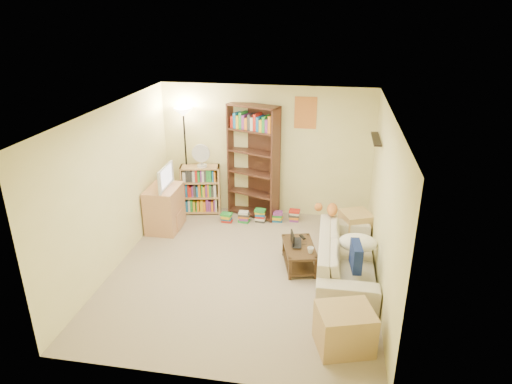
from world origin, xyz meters
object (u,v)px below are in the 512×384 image
sofa (346,257)px  short_bookshelf (201,190)px  side_table (355,227)px  laptop (300,243)px  television (162,177)px  mug (310,250)px  coffee_table (299,254)px  tabby_cat (330,209)px  tall_bookshelf (253,159)px  tv_stand (165,208)px  floor_lamp (184,130)px  desk_fan (201,156)px  end_cabinet (344,329)px

sofa → short_bookshelf: bearing=56.2°
side_table → laptop: bearing=-132.9°
short_bookshelf → side_table: (2.96, -0.70, -0.21)m
television → mug: bearing=-112.6°
coffee_table → side_table: bearing=34.8°
tabby_cat → tall_bookshelf: bearing=144.0°
mug → sofa: bearing=7.4°
tv_stand → mug: bearing=-22.6°
floor_lamp → tabby_cat: bearing=-21.0°
sofa → tv_stand: 3.41m
sofa → tall_bookshelf: bearing=42.3°
mug → floor_lamp: size_ratio=0.05×
sofa → desk_fan: desk_fan is taller
short_bookshelf → desk_fan: bearing=-51.6°
coffee_table → tall_bookshelf: size_ratio=0.42×
television → tabby_cat: bearing=-94.5°
mug → end_cabinet: 1.64m
floor_lamp → side_table: floor_lamp is taller
tv_stand → side_table: tv_stand is taller
desk_fan → short_bookshelf: bearing=139.5°
short_bookshelf → laptop: bearing=-49.6°
desk_fan → side_table: bearing=-12.7°
floor_lamp → end_cabinet: floor_lamp is taller
mug → television: size_ratio=0.14×
tabby_cat → floor_lamp: floor_lamp is taller
sofa → tv_stand: (-3.25, 1.03, 0.09)m
laptop → short_bookshelf: size_ratio=0.39×
tall_bookshelf → tabby_cat: bearing=-15.6°
tabby_cat → tv_stand: 2.99m
sofa → tabby_cat: (-0.29, 0.82, 0.40)m
tv_stand → tall_bookshelf: bearing=29.7°
tabby_cat → side_table: size_ratio=0.91×
mug → tall_bookshelf: 2.43m
sofa → television: (-3.25, 1.03, 0.70)m
short_bookshelf → coffee_table: bearing=-50.5°
tv_stand → end_cabinet: (3.22, -2.66, -0.14)m
end_cabinet → tabby_cat: bearing=95.9°
coffee_table → desk_fan: bearing=126.7°
mug → side_table: size_ratio=0.19×
sofa → laptop: size_ratio=5.66×
tabby_cat → floor_lamp: bearing=159.0°
tabby_cat → end_cabinet: (0.25, -2.45, -0.45)m
television → tall_bookshelf: (1.49, 0.86, 0.14)m
coffee_table → end_cabinet: (0.68, -1.74, 0.04)m
tv_stand → tall_bookshelf: 1.88m
laptop → television: bearing=66.1°
desk_fan → tall_bookshelf: bearing=6.7°
coffee_table → end_cabinet: 1.87m
sofa → short_bookshelf: (-2.79, 1.83, 0.17)m
tabby_cat → mug: bearing=-105.6°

